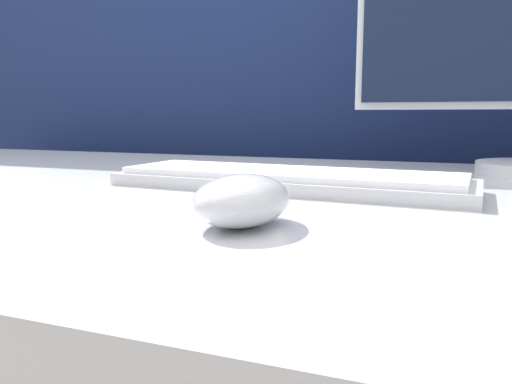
% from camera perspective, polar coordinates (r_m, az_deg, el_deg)
% --- Properties ---
extents(partition_panel, '(5.00, 0.03, 1.39)m').
position_cam_1_polar(partition_panel, '(1.20, 10.88, 3.85)').
color(partition_panel, navy).
rests_on(partition_panel, ground_plane).
extents(computer_mouse_near, '(0.08, 0.11, 0.04)m').
position_cam_1_polar(computer_mouse_near, '(0.42, -1.57, -0.93)').
color(computer_mouse_near, silver).
rests_on(computer_mouse_near, desk).
extents(keyboard, '(0.46, 0.17, 0.02)m').
position_cam_1_polar(keyboard, '(0.64, 3.63, 1.41)').
color(keyboard, silver).
rests_on(keyboard, desk).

